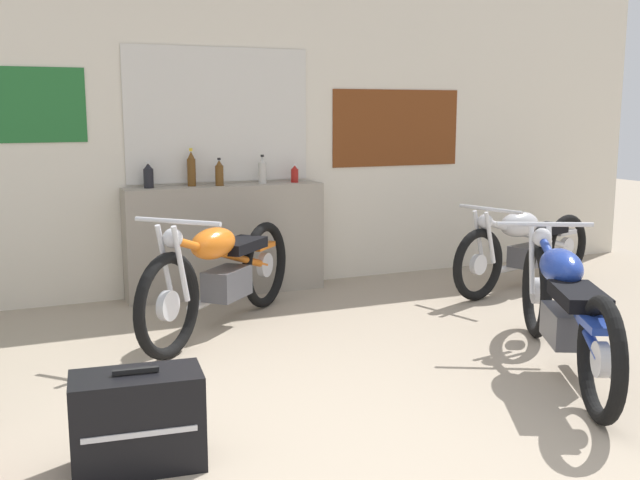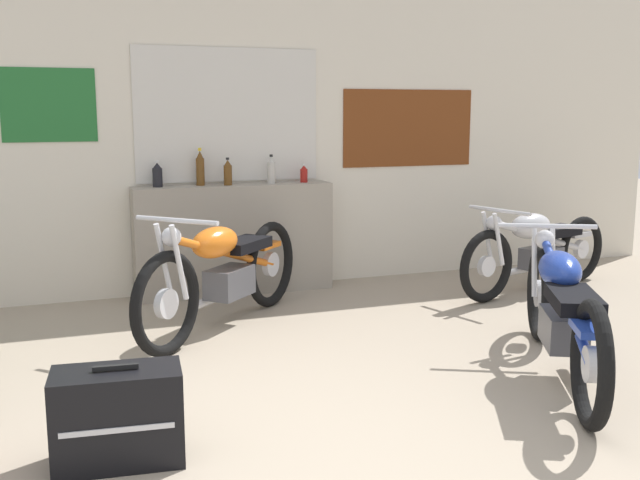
# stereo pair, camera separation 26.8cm
# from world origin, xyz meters

# --- Properties ---
(ground_plane) EXTENTS (24.00, 24.00, 0.00)m
(ground_plane) POSITION_xyz_m (0.00, 0.00, 0.00)
(ground_plane) COLOR gray
(wall_back) EXTENTS (10.00, 0.07, 2.80)m
(wall_back) POSITION_xyz_m (0.01, 3.57, 1.41)
(wall_back) COLOR beige
(wall_back) RESTS_ON ground_plane
(sill_counter) EXTENTS (1.73, 0.28, 0.95)m
(sill_counter) POSITION_xyz_m (0.46, 3.39, 0.48)
(sill_counter) COLOR gray
(sill_counter) RESTS_ON ground_plane
(bottle_leftmost) EXTENTS (0.08, 0.08, 0.22)m
(bottle_leftmost) POSITION_xyz_m (-0.18, 3.43, 1.05)
(bottle_leftmost) COLOR black
(bottle_leftmost) RESTS_ON sill_counter
(bottle_left_center) EXTENTS (0.07, 0.07, 0.32)m
(bottle_left_center) POSITION_xyz_m (0.18, 3.44, 1.09)
(bottle_left_center) COLOR #5B3814
(bottle_left_center) RESTS_ON sill_counter
(bottle_center) EXTENTS (0.07, 0.07, 0.24)m
(bottle_center) POSITION_xyz_m (0.41, 3.38, 1.06)
(bottle_center) COLOR #5B3814
(bottle_center) RESTS_ON sill_counter
(bottle_right_center) EXTENTS (0.07, 0.07, 0.25)m
(bottle_right_center) POSITION_xyz_m (0.80, 3.40, 1.06)
(bottle_right_center) COLOR #B7B2A8
(bottle_right_center) RESTS_ON sill_counter
(bottle_rightmost) EXTENTS (0.07, 0.07, 0.16)m
(bottle_rightmost) POSITION_xyz_m (1.10, 3.40, 1.02)
(bottle_rightmost) COLOR maroon
(bottle_rightmost) RESTS_ON sill_counter
(motorcycle_blue) EXTENTS (1.08, 1.95, 0.84)m
(motorcycle_blue) POSITION_xyz_m (1.78, 0.66, 0.41)
(motorcycle_blue) COLOR black
(motorcycle_blue) RESTS_ON ground_plane
(motorcycle_orange) EXTENTS (1.54, 1.52, 0.89)m
(motorcycle_orange) POSITION_xyz_m (0.12, 2.36, 0.43)
(motorcycle_orange) COLOR black
(motorcycle_orange) RESTS_ON ground_plane
(motorcycle_silver) EXTENTS (1.87, 0.77, 0.78)m
(motorcycle_silver) POSITION_xyz_m (2.97, 2.52, 0.39)
(motorcycle_silver) COLOR black
(motorcycle_silver) RESTS_ON ground_plane
(hard_case_black) EXTENTS (0.60, 0.36, 0.46)m
(hard_case_black) POSITION_xyz_m (-0.82, 0.42, 0.22)
(hard_case_black) COLOR black
(hard_case_black) RESTS_ON ground_plane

